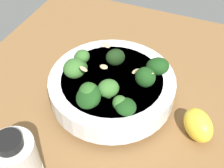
{
  "coord_description": "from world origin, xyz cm",
  "views": [
    {
      "loc": [
        -11.02,
        34.81,
        42.23
      ],
      "look_at": [
        3.71,
        -0.54,
        4.0
      ],
      "focal_mm": 47.94,
      "sensor_mm": 36.0,
      "label": 1
    }
  ],
  "objects": [
    {
      "name": "bowl_of_broccoli",
      "position": [
        3.71,
        -0.31,
        3.85
      ],
      "size": [
        22.75,
        22.75,
        9.5
      ],
      "color": "white",
      "rests_on": "ground_plane"
    },
    {
      "name": "ground_plane",
      "position": [
        0.0,
        0.0,
        -2.02
      ],
      "size": [
        69.04,
        69.04,
        4.04
      ],
      "primitive_type": "cube",
      "color": "brown"
    },
    {
      "name": "lemon_wedge",
      "position": [
        -12.58,
        1.48,
        2.52
      ],
      "size": [
        7.25,
        7.55,
        5.04
      ],
      "primitive_type": "ellipsoid",
      "rotation": [
        0.0,
        0.0,
        2.26
      ],
      "color": "yellow",
      "rests_on": "ground_plane"
    }
  ]
}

